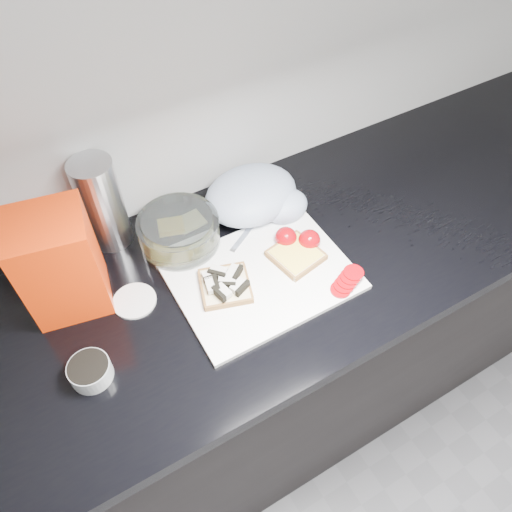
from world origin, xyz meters
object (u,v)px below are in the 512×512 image
Objects in this scene: cutting_board at (262,277)px; steel_canister at (102,204)px; glass_bowl at (179,233)px; bread_bag at (60,263)px.

steel_canister is (-0.26, 0.29, 0.11)m from cutting_board.
bread_bag reaches higher than glass_bowl.
steel_canister is (-0.14, 0.10, 0.08)m from glass_bowl.
glass_bowl is 0.29m from bread_bag.
cutting_board is 1.64× the size of bread_bag.
cutting_board is 2.05× the size of glass_bowl.
steel_canister reaches higher than glass_bowl.
steel_canister is at bearing 54.90° from bread_bag.
glass_bowl is at bearing 121.80° from cutting_board.
cutting_board is at bearing -11.99° from bread_bag.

